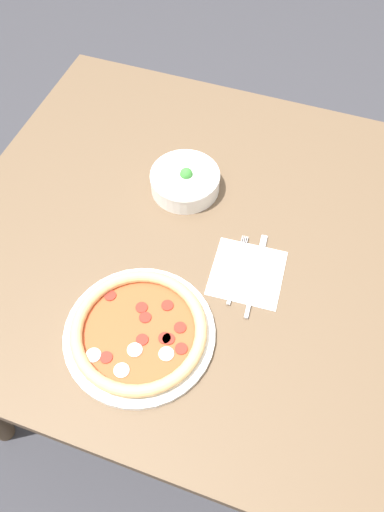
{
  "coord_description": "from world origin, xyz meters",
  "views": [
    {
      "loc": [
        0.25,
        -0.68,
        1.74
      ],
      "look_at": [
        0.04,
        -0.08,
        0.79
      ],
      "focal_mm": 35.0,
      "sensor_mm": 36.0,
      "label": 1
    }
  ],
  "objects_px": {
    "pizza": "(140,332)",
    "fork": "(237,270)",
    "knife": "(255,278)",
    "bowl": "(185,180)"
  },
  "relations": [
    {
      "from": "pizza",
      "to": "knife",
      "type": "height_order",
      "value": "pizza"
    },
    {
      "from": "bowl",
      "to": "knife",
      "type": "bearing_deg",
      "value": -40.24
    },
    {
      "from": "pizza",
      "to": "bowl",
      "type": "bearing_deg",
      "value": 96.95
    },
    {
      "from": "bowl",
      "to": "knife",
      "type": "height_order",
      "value": "bowl"
    },
    {
      "from": "pizza",
      "to": "knife",
      "type": "relative_size",
      "value": 1.41
    },
    {
      "from": "bowl",
      "to": "fork",
      "type": "distance_m",
      "value": 0.28
    },
    {
      "from": "pizza",
      "to": "fork",
      "type": "relative_size",
      "value": 1.69
    },
    {
      "from": "pizza",
      "to": "bowl",
      "type": "distance_m",
      "value": 0.42
    },
    {
      "from": "bowl",
      "to": "knife",
      "type": "distance_m",
      "value": 0.32
    },
    {
      "from": "bowl",
      "to": "fork",
      "type": "bearing_deg",
      "value": -44.97
    }
  ]
}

